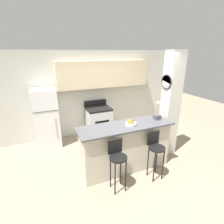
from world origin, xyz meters
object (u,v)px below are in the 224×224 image
(stove_range, at_px, (99,122))
(fruit_bowl, at_px, (131,123))
(bar_stool_left, at_px, (117,158))
(bar_stool_right, at_px, (156,149))
(orchid_vase, at_px, (157,115))
(refrigerator, at_px, (46,118))

(stove_range, distance_m, fruit_bowl, 1.94)
(bar_stool_left, height_order, bar_stool_right, same)
(stove_range, bearing_deg, fruit_bowl, -87.46)
(bar_stool_right, distance_m, fruit_bowl, 0.71)
(bar_stool_right, distance_m, orchid_vase, 0.80)
(bar_stool_left, distance_m, bar_stool_right, 0.85)
(bar_stool_right, bearing_deg, fruit_bowl, 126.97)
(orchid_vase, bearing_deg, stove_range, 113.99)
(stove_range, bearing_deg, bar_stool_right, -79.65)
(bar_stool_right, height_order, orchid_vase, orchid_vase)
(stove_range, xyz_separation_m, orchid_vase, (0.79, -1.77, 0.70))
(fruit_bowl, bearing_deg, refrigerator, 130.77)
(refrigerator, relative_size, fruit_bowl, 6.96)
(stove_range, height_order, bar_stool_left, stove_range)
(refrigerator, bearing_deg, bar_stool_left, -64.95)
(bar_stool_left, distance_m, fruit_bowl, 0.81)
(stove_range, distance_m, bar_stool_right, 2.33)
(bar_stool_right, height_order, fruit_bowl, fruit_bowl)
(bar_stool_left, bearing_deg, fruit_bowl, 41.01)
(orchid_vase, height_order, fruit_bowl, orchid_vase)
(bar_stool_left, xyz_separation_m, bar_stool_right, (0.85, 0.00, 0.00))
(stove_range, height_order, fruit_bowl, fruit_bowl)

